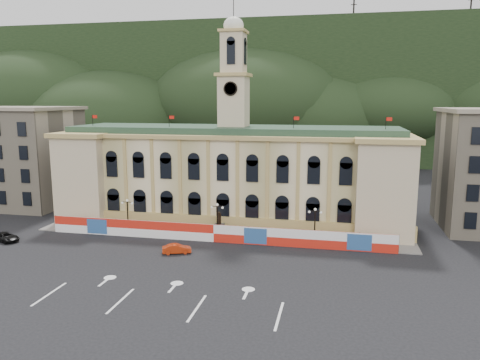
% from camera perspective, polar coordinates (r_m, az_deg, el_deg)
% --- Properties ---
extents(ground, '(260.00, 260.00, 0.00)m').
position_cam_1_polar(ground, '(53.49, -7.51, -12.17)').
color(ground, black).
rests_on(ground, ground).
extents(lane_markings, '(26.00, 10.00, 0.02)m').
position_cam_1_polar(lane_markings, '(49.18, -9.50, -14.25)').
color(lane_markings, white).
rests_on(lane_markings, ground).
extents(hill_ridge, '(230.00, 80.00, 64.00)m').
position_cam_1_polar(hill_ridge, '(169.50, 6.37, 9.59)').
color(hill_ridge, black).
rests_on(hill_ridge, ground).
extents(city_hall, '(56.20, 17.60, 37.10)m').
position_cam_1_polar(city_hall, '(77.15, -0.81, 0.78)').
color(city_hall, beige).
rests_on(city_hall, ground).
extents(side_building_left, '(21.00, 17.00, 18.60)m').
position_cam_1_polar(side_building_left, '(98.60, -25.54, 2.67)').
color(side_building_left, tan).
rests_on(side_building_left, ground).
extents(hoarding_fence, '(50.00, 0.44, 2.50)m').
position_cam_1_polar(hoarding_fence, '(66.67, -3.15, -6.49)').
color(hoarding_fence, red).
rests_on(hoarding_fence, ground).
extents(pavement, '(56.00, 5.50, 0.16)m').
position_cam_1_polar(pavement, '(69.50, -2.61, -6.81)').
color(pavement, slate).
rests_on(pavement, ground).
extents(statue, '(1.40, 1.40, 3.72)m').
position_cam_1_polar(statue, '(69.42, -2.57, -5.88)').
color(statue, '#595651').
rests_on(statue, ground).
extents(lamp_left, '(1.96, 0.44, 5.15)m').
position_cam_1_polar(lamp_left, '(72.75, -13.54, -3.88)').
color(lamp_left, black).
rests_on(lamp_left, ground).
extents(lamp_center, '(1.96, 0.44, 5.15)m').
position_cam_1_polar(lamp_center, '(68.00, -2.79, -4.57)').
color(lamp_center, black).
rests_on(lamp_center, ground).
extents(lamp_right, '(1.96, 0.44, 5.15)m').
position_cam_1_polar(lamp_right, '(65.93, 9.11, -5.15)').
color(lamp_right, black).
rests_on(lamp_right, ground).
extents(red_sedan, '(3.85, 4.65, 1.24)m').
position_cam_1_polar(red_sedan, '(62.44, -7.72, -8.31)').
color(red_sedan, '#AD2A0C').
rests_on(red_sedan, ground).
extents(black_suv, '(5.04, 5.88, 1.25)m').
position_cam_1_polar(black_suv, '(74.83, -26.68, -6.22)').
color(black_suv, black).
rests_on(black_suv, ground).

